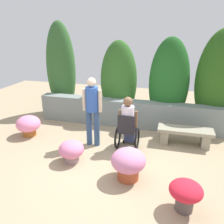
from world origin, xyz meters
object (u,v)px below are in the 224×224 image
Objects in this scene: person_in_wheelchair at (128,125)px; flower_pot_small_foreground at (71,151)px; flower_pot_purple_near at (28,125)px; person_standing_companion at (92,107)px; stone_bench at (185,134)px; flower_pot_red_accent at (128,163)px; flower_pot_terracotta_by_wall at (186,193)px.

flower_pot_small_foreground is at bearing -130.08° from person_in_wheelchair.
flower_pot_purple_near is at bearing -171.06° from person_in_wheelchair.
flower_pot_purple_near is (-1.88, 0.05, -0.69)m from person_standing_companion.
flower_pot_small_foreground is at bearing -156.82° from stone_bench.
person_standing_companion is (-2.23, -0.61, 0.72)m from stone_bench.
flower_pot_purple_near is 3.25m from flower_pot_red_accent.
stone_bench is at bearing 88.84° from flower_pot_terracotta_by_wall.
flower_pot_purple_near is 0.96× the size of flower_pot_red_accent.
person_in_wheelchair is 2.25m from flower_pot_terracotta_by_wall.
flower_pot_purple_near reaches higher than flower_pot_terracotta_by_wall.
person_standing_companion is at bearing -1.42° from flower_pot_purple_near.
flower_pot_red_accent is at bearing -21.80° from flower_pot_purple_near.
person_standing_companion is at bearing 141.34° from flower_pot_terracotta_by_wall.
flower_pot_small_foreground is at bearing 167.95° from flower_pot_red_accent.
flower_pot_purple_near is (-4.11, -0.57, 0.03)m from stone_bench.
flower_pot_red_accent is (1.13, -1.16, -0.64)m from person_standing_companion.
stone_bench is 1.02× the size of person_in_wheelchair.
flower_pot_small_foreground is (1.69, -0.92, -0.04)m from flower_pot_purple_near.
person_standing_companion is 1.16m from flower_pot_small_foreground.
stone_bench is 0.78× the size of person_standing_companion.
flower_pot_terracotta_by_wall reaches higher than flower_pot_small_foreground.
stone_bench is 4.15m from flower_pot_purple_near.
person_standing_companion is 1.75m from flower_pot_red_accent.
flower_pot_red_accent is at bearing 150.81° from flower_pot_terracotta_by_wall.
flower_pot_terracotta_by_wall is at bearing -45.19° from person_in_wheelchair.
flower_pot_small_foreground is at bearing 159.91° from flower_pot_terracotta_by_wall.
person_standing_companion is at bearing 77.52° from flower_pot_small_foreground.
flower_pot_small_foreground is (-2.38, 0.87, -0.06)m from flower_pot_terracotta_by_wall.
person_in_wheelchair reaches higher than flower_pot_purple_near.
person_in_wheelchair is 2.41× the size of flower_pot_small_foreground.
person_in_wheelchair is 1.27m from flower_pot_red_accent.
stone_bench is at bearing 31.10° from person_in_wheelchair.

